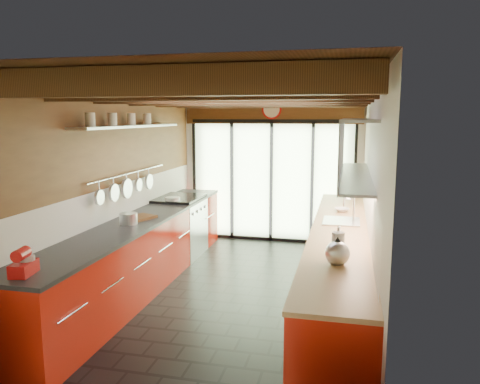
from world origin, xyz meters
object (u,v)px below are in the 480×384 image
Objects in this scene: kettle at (337,252)px; bowl at (342,210)px; soap_bottle at (339,236)px; paper_towel at (338,247)px; stand_mixer at (24,264)px.

kettle is 1.46× the size of bowl.
kettle reaches higher than soap_bottle.
kettle is 2.41m from bowl.
kettle is at bearing -90.00° from paper_towel.
paper_towel is at bearing -90.00° from bowl.
soap_bottle is at bearing 30.62° from stand_mixer.
bowl is at bearing 90.00° from soap_bottle.
stand_mixer is 2.73m from paper_towel.
stand_mixer is at bearing -160.90° from kettle.
bowl is (0.00, 2.41, -0.09)m from kettle.
kettle is (2.54, 0.88, 0.02)m from stand_mixer.
stand_mixer is 2.69m from kettle.
bowl is (2.54, 3.29, -0.07)m from stand_mixer.
kettle is at bearing -90.00° from soap_bottle.
stand_mixer is 1.39× the size of bowl.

